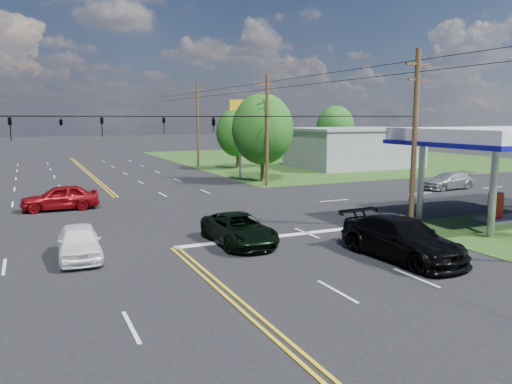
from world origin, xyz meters
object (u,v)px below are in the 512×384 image
pole_right_far (198,124)px  pole_ne (267,129)px  retail_ne (354,149)px  pickup_white (79,242)px  tree_right_a (262,129)px  pole_se (415,137)px  pickup_dkgreen (239,229)px  tree_right_b (237,132)px  tree_far_r (335,127)px  suv_black (402,238)px

pole_right_far → pole_ne: bearing=-90.0°
retail_ne → pickup_white: 44.16m
pole_ne → tree_right_a: (1.00, 3.00, -0.05)m
pole_se → pickup_dkgreen: 10.86m
tree_right_a → retail_ne: bearing=26.6°
tree_right_b → pickup_dkgreen: bearing=-112.6°
pole_se → pickup_white: size_ratio=2.24×
tree_far_r → pickup_dkgreen: (-31.00, -38.50, -3.83)m
tree_right_b → pole_se: bearing=-96.1°
retail_ne → pole_right_far: 19.02m
pole_ne → tree_right_a: size_ratio=1.16×
tree_far_r → pickup_white: tree_far_r is taller
retail_ne → pole_ne: size_ratio=1.47×
pole_ne → pickup_dkgreen: bearing=-119.7°
tree_right_a → tree_far_r: 26.91m
retail_ne → pole_right_far: (-17.00, 8.00, 2.97)m
tree_right_a → suv_black: bearing=-102.5°
pole_right_far → tree_right_b: size_ratio=1.41×
tree_right_b → pickup_white: bearing=-122.8°
retail_ne → pickup_dkgreen: size_ratio=2.73×
retail_ne → tree_far_r: (4.00, 10.00, 2.34)m
pole_right_far → pickup_dkgreen: 38.11m
pole_right_far → tree_right_a: size_ratio=1.22×
tree_right_a → pickup_white: bearing=-132.2°
tree_right_b → tree_far_r: (17.50, 6.00, 0.33)m
pole_se → pole_right_far: pole_right_far is taller
pole_ne → suv_black: pole_ne is taller
retail_ne → pickup_dkgreen: (-27.00, -28.50, -1.49)m
pole_right_far → pickup_dkgreen: (-10.00, -36.50, -4.45)m
tree_right_b → suv_black: bearing=-102.3°
pickup_dkgreen → pickup_white: pickup_white is taller
pole_se → tree_right_b: (3.50, 33.00, -0.70)m
pole_ne → retail_ne: bearing=32.9°
pole_right_far → retail_ne: bearing=-25.2°
pole_ne → pickup_white: (-17.11, -17.00, -4.19)m
suv_black → tree_right_a: bearing=73.1°
pole_ne → pole_right_far: (0.00, 19.00, 0.25)m
pole_se → tree_right_a: bearing=87.3°
pole_ne → pickup_white: 24.48m
retail_ne → tree_right_b: 14.22m
pole_right_far → pickup_dkgreen: bearing=-105.3°
pole_se → tree_right_b: size_ratio=1.34×
suv_black → pickup_white: suv_black is taller
tree_right_a → tree_right_b: (2.50, 12.00, -0.65)m
tree_far_r → tree_right_b: bearing=-161.1°
pole_right_far → tree_far_r: 21.10m
retail_ne → suv_black: size_ratio=2.32×
pickup_dkgreen → suv_black: (5.30, -5.18, 0.16)m
pole_right_far → tree_far_r: pole_right_far is taller
pole_se → pole_ne: same height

